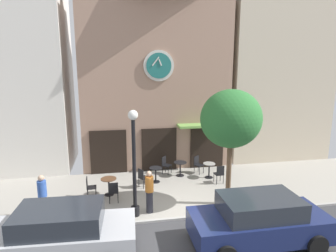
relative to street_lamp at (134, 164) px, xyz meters
name	(u,v)px	position (x,y,z in m)	size (l,w,h in m)	color
ground_plane	(184,229)	(1.60, -1.22, -2.06)	(25.04, 11.92, 0.13)	#9E998E
clock_building	(155,65)	(1.63, 6.01, 3.56)	(7.99, 3.90, 10.89)	#9E7A66
neighbor_building_left	(9,62)	(-5.99, 6.66, 3.68)	(5.83, 3.86, 11.44)	silver
neighbor_building_right	(273,61)	(8.96, 6.52, 3.82)	(6.11, 3.59, 11.72)	beige
street_lamp	(134,164)	(0.00, 0.00, 0.00)	(0.36, 0.36, 4.02)	black
street_tree	(231,119)	(3.77, 0.28, 1.47)	(2.40, 2.16, 4.67)	brown
cafe_table_leftmost	(109,184)	(-1.00, 1.99, -1.52)	(0.68, 0.68, 0.76)	black
cafe_table_rightmost	(156,173)	(1.20, 3.04, -1.56)	(0.61, 0.61, 0.73)	black
cafe_table_center_left	(180,166)	(2.55, 3.63, -1.54)	(0.66, 0.66, 0.73)	black
cafe_table_near_curb	(209,168)	(3.92, 3.12, -1.55)	(0.60, 0.60, 0.76)	black
cafe_chair_right_end	(198,163)	(3.54, 3.87, -1.51)	(0.56, 0.56, 0.90)	black
cafe_chair_facing_wall	(219,173)	(4.17, 2.32, -1.51)	(0.43, 0.43, 0.90)	black
cafe_chair_mid_row	(113,190)	(-0.80, 1.21, -1.51)	(0.40, 0.40, 0.90)	black
cafe_chair_facing_street	(89,186)	(-1.81, 1.88, -1.51)	(0.42, 0.42, 0.90)	black
cafe_chair_outer	(142,176)	(0.52, 2.53, -1.51)	(0.55, 0.55, 0.90)	black
cafe_chair_by_entrance	(165,164)	(1.87, 4.11, -1.51)	(0.56, 0.56, 0.90)	black
pedestrian_blue	(43,196)	(-3.33, 0.43, -1.18)	(0.45, 0.45, 1.67)	#2D2D38
pedestrian_orange	(149,191)	(0.56, 0.15, -1.18)	(0.39, 0.39, 1.67)	#2D2D38
parked_car_silver	(61,233)	(-2.29, -2.04, -1.28)	(4.39, 2.20, 1.55)	#B7BABF
parked_car_navy	(259,220)	(3.72, -2.39, -1.28)	(4.31, 2.04, 1.55)	navy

